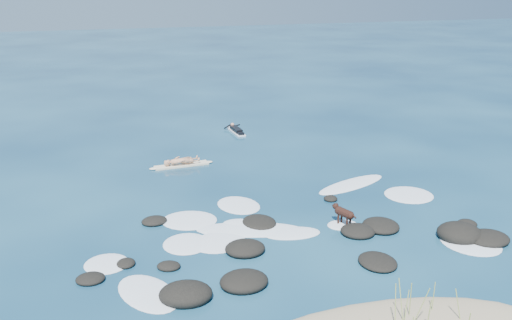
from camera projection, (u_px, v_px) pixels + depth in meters
name	position (u px, v px, depth m)	size (l,w,h in m)	color
ground	(273.00, 218.00, 20.45)	(160.00, 160.00, 0.00)	#0A2642
dune_grass	(414.00, 317.00, 13.43)	(3.75, 1.69, 1.20)	#8FA650
reef_rocks	(332.00, 248.00, 17.97)	(13.69, 6.45, 0.65)	black
breaking_foam	(279.00, 226.00, 19.79)	(13.60, 8.53, 0.12)	white
standing_surfer_rig	(181.00, 152.00, 25.82)	(2.99, 0.68, 1.70)	#F4E6C3
paddling_surfer_rig	(236.00, 130.00, 31.59)	(0.98, 2.19, 0.38)	white
dog	(343.00, 213.00, 19.66)	(0.55, 1.15, 0.75)	black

